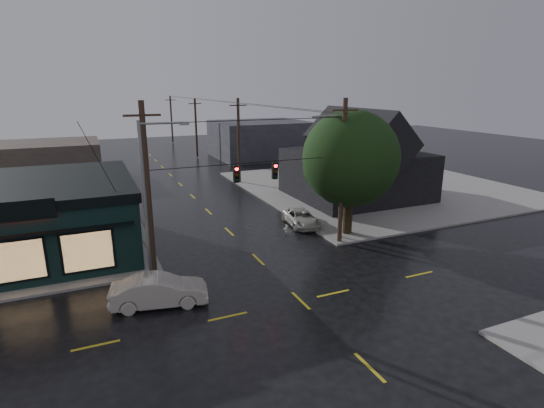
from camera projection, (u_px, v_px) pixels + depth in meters
name	position (u px, v px, depth m)	size (l,w,h in m)	color
ground_plane	(301.00, 301.00, 22.26)	(160.00, 160.00, 0.00)	black
sidewalk_ne	(377.00, 186.00, 47.63)	(28.00, 28.00, 0.15)	gray
pizza_shop	(1.00, 221.00, 27.20)	(16.30, 12.34, 4.90)	black
ne_building	(357.00, 154.00, 41.88)	(12.60, 11.60, 8.75)	black
corner_tree	(351.00, 159.00, 30.69)	(7.08, 7.08, 9.22)	black
utility_pole_nw	(155.00, 274.00, 25.48)	(2.00, 0.32, 10.15)	black
utility_pole_ne	(339.00, 243.00, 30.51)	(2.00, 0.32, 10.15)	black
utility_pole_far_a	(240.00, 183.00, 49.49)	(2.00, 0.32, 9.65)	black
utility_pole_far_b	(197.00, 158.00, 67.14)	(2.00, 0.32, 9.15)	black
utility_pole_far_c	(173.00, 143.00, 84.79)	(2.00, 0.32, 9.15)	black
span_signal_assembly	(256.00, 172.00, 26.51)	(13.00, 0.48, 1.23)	black
streetlight_nw	(151.00, 279.00, 24.75)	(5.40, 0.30, 9.15)	gray
streetlight_ne	(340.00, 239.00, 31.32)	(5.40, 0.30, 9.15)	gray
bg_building_west	(47.00, 160.00, 51.56)	(12.00, 10.00, 4.40)	#392D29
bg_building_east	(260.00, 139.00, 67.42)	(14.00, 12.00, 5.60)	#29292E
sedan_cream	(159.00, 291.00, 21.61)	(1.69, 4.85, 1.60)	#B3AB9D
suv_silver	(301.00, 218.00, 34.21)	(2.09, 4.54, 1.26)	beige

